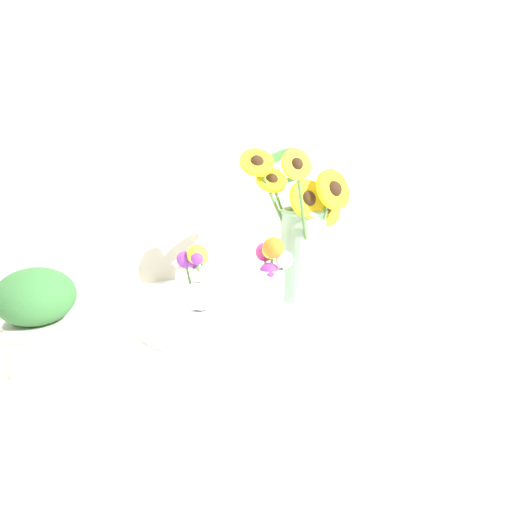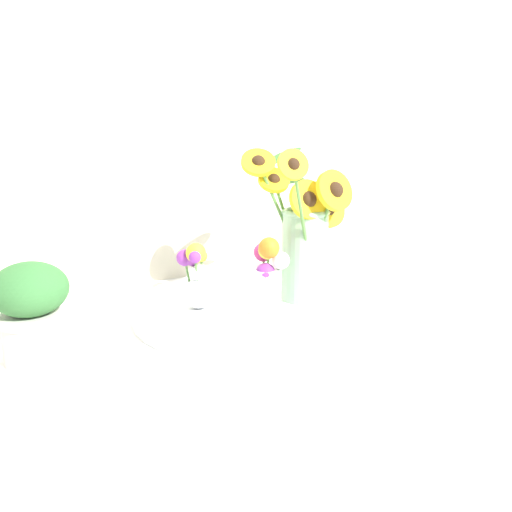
% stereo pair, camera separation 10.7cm
% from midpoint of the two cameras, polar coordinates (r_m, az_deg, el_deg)
% --- Properties ---
extents(ground_plane, '(6.00, 6.00, 0.00)m').
position_cam_midpoint_polar(ground_plane, '(1.10, -0.70, -6.62)').
color(ground_plane, silver).
extents(wall_back, '(3.60, 0.06, 1.40)m').
position_cam_midpoint_polar(wall_back, '(1.42, -10.63, 26.48)').
color(wall_back, beige).
rests_on(wall_back, ground_plane).
extents(serving_tray, '(0.54, 0.54, 0.02)m').
position_cam_midpoint_polar(serving_tray, '(1.11, -2.79, -5.94)').
color(serving_tray, silver).
rests_on(serving_tray, ground_plane).
extents(mason_jar_sunflowers, '(0.23, 0.21, 0.34)m').
position_cam_midpoint_polar(mason_jar_sunflowers, '(1.10, 2.58, 2.36)').
color(mason_jar_sunflowers, '#99CC9E').
rests_on(mason_jar_sunflowers, serving_tray).
extents(vase_small_center, '(0.07, 0.09, 0.16)m').
position_cam_midpoint_polar(vase_small_center, '(1.02, -1.45, -2.38)').
color(vase_small_center, white).
rests_on(vase_small_center, serving_tray).
extents(vase_bulb_right, '(0.07, 0.08, 0.14)m').
position_cam_midpoint_polar(vase_bulb_right, '(1.06, -9.55, -2.78)').
color(vase_bulb_right, white).
rests_on(vase_bulb_right, serving_tray).
extents(potted_plant, '(0.13, 0.13, 0.18)m').
position_cam_midpoint_polar(potted_plant, '(0.91, -26.80, -6.36)').
color(potted_plant, beige).
rests_on(potted_plant, ground_plane).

